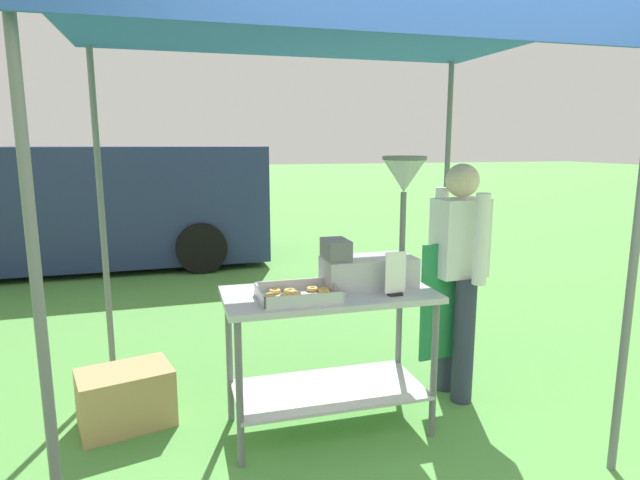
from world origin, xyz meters
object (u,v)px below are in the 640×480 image
donut_tray (299,295)px  menu_sign (395,277)px  supply_crate (126,398)px  donut_cart (329,330)px  donut_fryer (377,240)px  stall_canopy (325,34)px  vendor (457,269)px  van_navy (82,205)px

donut_tray → menu_sign: bearing=-8.0°
menu_sign → supply_crate: (-1.55, 0.55, -0.80)m
donut_cart → donut_fryer: (0.32, 0.06, 0.52)m
donut_fryer → supply_crate: size_ratio=1.27×
supply_crate → menu_sign: bearing=-19.4°
donut_cart → menu_sign: size_ratio=4.86×
stall_canopy → donut_cart: bearing=-90.0°
vendor → van_navy: size_ratio=0.32×
donut_fryer → donut_cart: bearing=-168.8°
supply_crate → donut_tray: bearing=-25.1°
stall_canopy → supply_crate: bearing=167.2°
donut_fryer → menu_sign: bearing=-84.6°
donut_tray → van_navy: van_navy is taller
donut_fryer → menu_sign: (0.02, -0.24, -0.17)m
donut_cart → supply_crate: donut_cart is taller
supply_crate → van_navy: 4.97m
stall_canopy → van_navy: bearing=112.5°
stall_canopy → menu_sign: stall_canopy is taller
donut_cart → donut_tray: bearing=-154.7°
van_navy → stall_canopy: bearing=-67.5°
donut_cart → van_navy: size_ratio=0.25×
stall_canopy → donut_fryer: 1.23m
vendor → van_navy: van_navy is taller
van_navy → donut_cart: bearing=-67.9°
donut_tray → stall_canopy: bearing=43.6°
donut_fryer → supply_crate: donut_fryer is taller
van_navy → supply_crate: bearing=-79.4°
menu_sign → vendor: bearing=30.9°
donut_tray → menu_sign: size_ratio=1.75×
stall_canopy → donut_cart: (0.00, -0.10, -1.71)m
donut_fryer → van_navy: bearing=115.4°
supply_crate → donut_fryer: bearing=-11.4°
stall_canopy → menu_sign: (0.35, -0.27, -1.36)m
donut_cart → vendor: size_ratio=0.77×
donut_tray → van_navy: 5.64m
menu_sign → donut_fryer: bearing=95.4°
supply_crate → stall_canopy: bearing=-12.8°
supply_crate → van_navy: van_navy is taller
donut_tray → menu_sign: 0.56m
stall_canopy → donut_fryer: bearing=-6.2°
donut_fryer → vendor: size_ratio=0.49×
donut_cart → stall_canopy: bearing=90.0°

